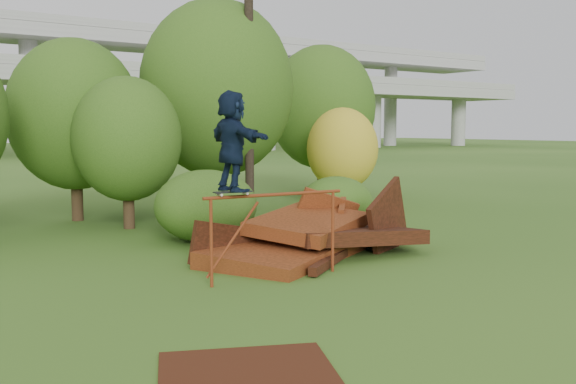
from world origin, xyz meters
TOP-DOWN VIEW (x-y plane):
  - ground at (0.00, 0.00)m, footprint 240.00×240.00m
  - scrap_pile at (0.53, 2.99)m, footprint 5.83×3.76m
  - grind_rail at (-1.39, 1.57)m, footprint 2.90×0.34m
  - skateboard at (-2.26, 1.66)m, footprint 0.73×0.26m
  - skater at (-2.26, 1.66)m, footprint 0.57×1.70m
  - flat_plate at (-4.23, -2.09)m, footprint 2.48×2.18m
  - tree_1 at (-2.19, 11.49)m, footprint 4.02×4.02m
  - tree_2 at (-1.45, 9.06)m, footprint 3.07×3.07m
  - tree_3 at (2.35, 10.75)m, footprint 5.15×5.15m
  - tree_4 at (6.88, 9.64)m, footprint 2.61×2.61m
  - tree_5 at (8.51, 12.98)m, footprint 4.49×4.49m
  - shrub_left at (-0.60, 5.95)m, footprint 2.64×2.44m
  - shrub_right at (3.25, 5.48)m, footprint 2.15×1.97m
  - utility_pole at (2.56, 9.01)m, footprint 1.40×0.28m

SIDE VIEW (x-z plane):
  - ground at x=0.00m, z-range 0.00..0.00m
  - flat_plate at x=-4.23m, z-range 0.00..0.03m
  - scrap_pile at x=0.53m, z-range -0.67..1.45m
  - shrub_right at x=3.25m, z-range 0.00..1.52m
  - shrub_left at x=-0.60m, z-range 0.00..1.83m
  - grind_rail at x=-1.39m, z-range 0.39..2.05m
  - skateboard at x=-2.26m, z-range 1.67..1.75m
  - tree_4 at x=6.88m, z-range 0.29..3.90m
  - tree_2 at x=-1.45m, z-range 0.39..4.71m
  - skater at x=-2.26m, z-range 1.73..3.55m
  - tree_1 at x=-2.19m, z-range 0.48..6.07m
  - tree_5 at x=8.51m, z-range 0.56..6.87m
  - tree_3 at x=2.35m, z-range 0.60..7.74m
  - utility_pole at x=2.56m, z-range 0.07..11.24m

